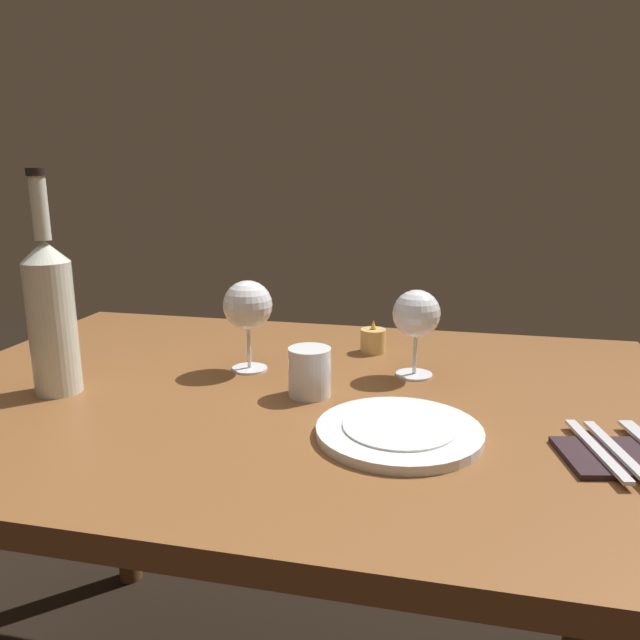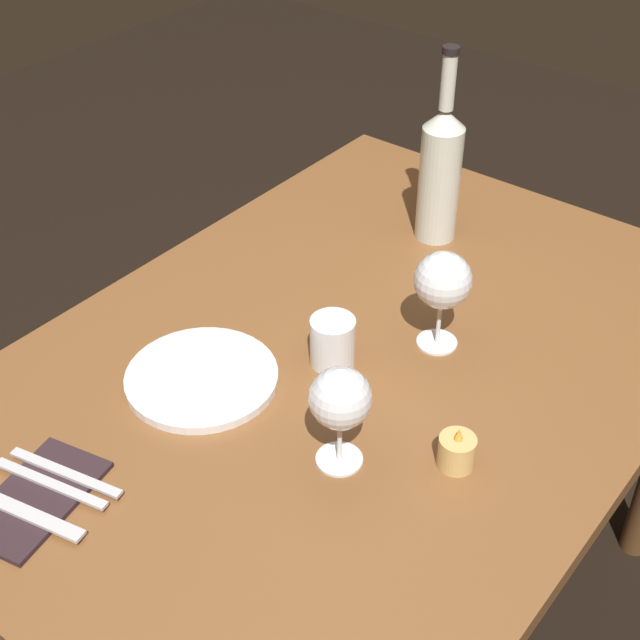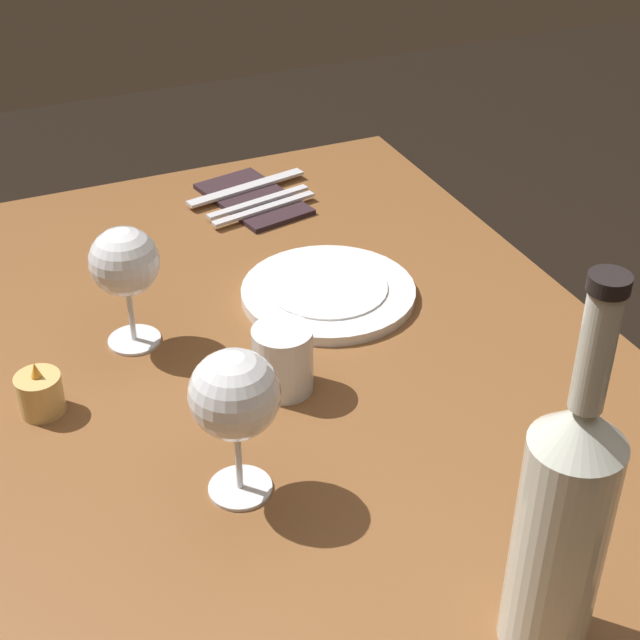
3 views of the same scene
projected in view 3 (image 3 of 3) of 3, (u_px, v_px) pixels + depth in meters
The scene contains 11 objects.
dining_table at pixel (281, 464), 1.15m from camera, with size 1.30×0.90×0.74m.
wine_glass_left at pixel (235, 397), 0.92m from camera, with size 0.09×0.09×0.17m.
wine_glass_right at pixel (125, 264), 1.15m from camera, with size 0.09×0.09×0.16m.
wine_bottle at pixel (562, 523), 0.77m from camera, with size 0.08×0.08×0.37m.
water_tumbler at pixel (283, 362), 1.11m from camera, with size 0.07×0.07×0.08m.
votive_candle at pixel (40, 395), 1.08m from camera, with size 0.05×0.05×0.07m.
dinner_plate at pixel (328, 292), 1.29m from camera, with size 0.23×0.23×0.02m.
folded_napkin at pixel (253, 199), 1.53m from camera, with size 0.21×0.15×0.01m.
fork_inner at pixel (258, 202), 1.51m from camera, with size 0.05×0.18×0.00m.
fork_outer at pixel (264, 209), 1.49m from camera, with size 0.05×0.18×0.00m.
table_knife at pixel (246, 187), 1.55m from camera, with size 0.06×0.21×0.00m.
Camera 3 is at (-0.81, 0.30, 1.44)m, focal length 54.30 mm.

